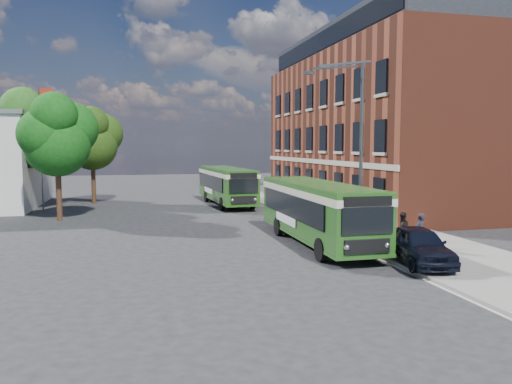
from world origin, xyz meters
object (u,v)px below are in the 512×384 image
object	(u,v)px
bus_rear	(226,182)
parked_car	(419,245)
street_lamp	(355,146)
bus_front	(317,207)

from	to	relation	value
bus_rear	parked_car	distance (m)	23.08
bus_rear	street_lamp	bearing A→B (deg)	-77.98
street_lamp	parked_car	bearing A→B (deg)	-90.34
bus_front	bus_rear	world-z (taller)	same
street_lamp	parked_car	xyz separation A→B (m)	(-0.04, -6.16, -3.90)
parked_car	bus_front	bearing A→B (deg)	122.99
bus_front	parked_car	xyz separation A→B (m)	(2.23, -5.48, -0.94)
bus_rear	parked_car	bearing A→B (deg)	-81.26
street_lamp	bus_rear	bearing A→B (deg)	102.02
street_lamp	bus_front	bearing A→B (deg)	-163.35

